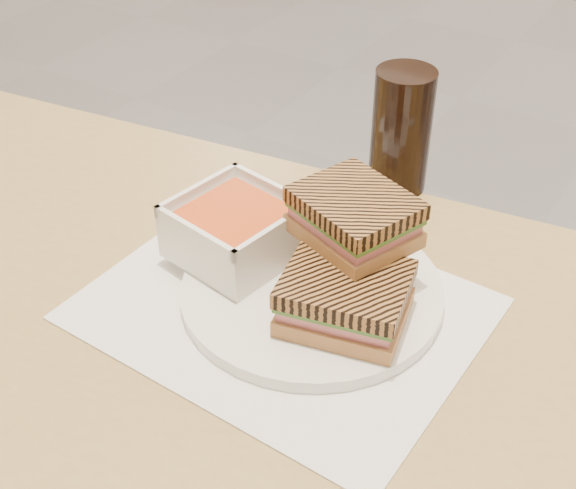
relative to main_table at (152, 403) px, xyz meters
The scene contains 7 objects.
main_table is the anchor object (origin of this frame).
tray_liner 0.18m from the main_table, 41.64° to the left, with size 0.39×0.31×0.00m.
plate 0.22m from the main_table, 45.88° to the left, with size 0.27×0.27×0.01m.
soup_bowl 0.21m from the main_table, 78.51° to the left, with size 0.14×0.14×0.06m.
panini_lower 0.26m from the main_table, 29.88° to the left, with size 0.13×0.12×0.05m.
panini_upper 0.30m from the main_table, 47.09° to the left, with size 0.14×0.13×0.05m.
cola_glass 0.43m from the main_table, 74.30° to the left, with size 0.07×0.07×0.15m.
Camera 1 is at (0.33, -2.51, 1.28)m, focal length 48.39 mm.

